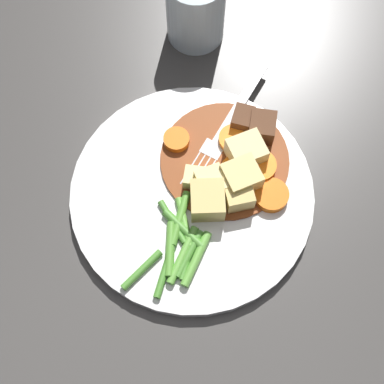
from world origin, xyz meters
TOP-DOWN VIEW (x-y plane):
  - ground_plane at (0.00, 0.00)m, footprint 3.00×3.00m
  - dinner_plate at (0.00, 0.00)m, footprint 0.25×0.25m
  - stew_sauce at (0.05, 0.01)m, footprint 0.14×0.14m
  - carrot_slice_0 at (0.05, 0.00)m, footprint 0.04×0.04m
  - carrot_slice_1 at (0.07, -0.04)m, footprint 0.04×0.04m
  - carrot_slice_2 at (0.07, 0.03)m, footprint 0.05×0.05m
  - carrot_slice_3 at (0.01, 0.06)m, footprint 0.04×0.04m
  - carrot_slice_4 at (0.07, -0.01)m, footprint 0.05×0.05m
  - potato_chunk_0 at (0.01, -0.02)m, footprint 0.05×0.05m
  - potato_chunk_1 at (0.04, -0.03)m, footprint 0.03×0.04m
  - potato_chunk_2 at (0.07, 0.01)m, footprint 0.04×0.04m
  - potato_chunk_3 at (0.02, -0.01)m, footprint 0.03×0.03m
  - potato_chunk_4 at (0.01, 0.01)m, footprint 0.03×0.03m
  - potato_chunk_5 at (0.05, -0.02)m, footprint 0.04×0.04m
  - meat_chunk_0 at (0.09, 0.04)m, footprint 0.03×0.03m
  - meat_chunk_1 at (0.10, 0.02)m, footprint 0.04×0.04m
  - green_bean_0 at (-0.04, -0.06)m, footprint 0.05×0.04m
  - green_bean_1 at (-0.03, -0.03)m, footprint 0.02×0.05m
  - green_bean_2 at (-0.07, -0.06)m, footprint 0.04×0.04m
  - green_bean_3 at (-0.05, -0.04)m, footprint 0.04×0.05m
  - green_bean_4 at (-0.03, -0.02)m, footprint 0.01×0.05m
  - green_bean_5 at (-0.04, -0.05)m, footprint 0.05×0.04m
  - green_bean_6 at (-0.08, -0.05)m, footprint 0.05×0.02m
  - green_bean_7 at (-0.03, -0.02)m, footprint 0.05×0.05m
  - green_bean_8 at (-0.02, -0.03)m, footprint 0.02×0.05m
  - green_bean_9 at (-0.04, -0.06)m, footprint 0.04×0.04m
  - green_bean_10 at (-0.03, -0.06)m, footprint 0.05×0.04m
  - fork at (0.07, 0.05)m, footprint 0.16×0.10m
  - water_glass at (0.11, 0.18)m, footprint 0.07×0.07m

SIDE VIEW (x-z plane):
  - ground_plane at x=0.00m, z-range 0.00..0.00m
  - dinner_plate at x=0.00m, z-range 0.00..0.01m
  - stew_sauce at x=0.05m, z-range 0.01..0.02m
  - fork at x=0.07m, z-range 0.01..0.02m
  - green_bean_4 at x=-0.03m, z-range 0.01..0.02m
  - green_bean_9 at x=-0.04m, z-range 0.01..0.02m
  - green_bean_6 at x=-0.08m, z-range 0.01..0.02m
  - green_bean_2 at x=-0.07m, z-range 0.01..0.02m
  - green_bean_8 at x=-0.02m, z-range 0.01..0.02m
  - green_bean_0 at x=-0.04m, z-range 0.01..0.02m
  - green_bean_5 at x=-0.04m, z-range 0.01..0.02m
  - carrot_slice_0 at x=0.05m, z-range 0.01..0.02m
  - green_bean_10 at x=-0.03m, z-range 0.01..0.02m
  - green_bean_7 at x=-0.03m, z-range 0.01..0.02m
  - green_bean_1 at x=-0.03m, z-range 0.01..0.02m
  - green_bean_3 at x=-0.05m, z-range 0.01..0.02m
  - carrot_slice_2 at x=0.07m, z-range 0.01..0.02m
  - carrot_slice_1 at x=0.07m, z-range 0.01..0.02m
  - carrot_slice_3 at x=0.01m, z-range 0.01..0.02m
  - carrot_slice_4 at x=0.07m, z-range 0.01..0.03m
  - potato_chunk_4 at x=0.01m, z-range 0.01..0.03m
  - meat_chunk_0 at x=0.09m, z-range 0.01..0.03m
  - potato_chunk_1 at x=0.04m, z-range 0.01..0.04m
  - potato_chunk_3 at x=0.02m, z-range 0.01..0.04m
  - meat_chunk_1 at x=0.10m, z-range 0.01..0.04m
  - potato_chunk_0 at x=0.01m, z-range 0.01..0.04m
  - potato_chunk_2 at x=0.07m, z-range 0.01..0.04m
  - potato_chunk_5 at x=0.05m, z-range 0.01..0.04m
  - water_glass at x=0.11m, z-range 0.00..0.09m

